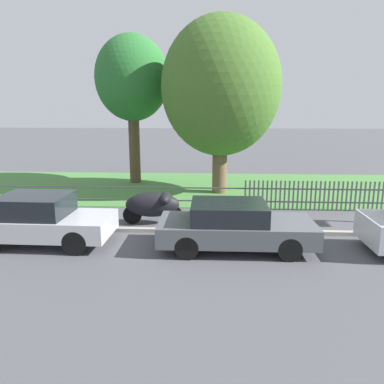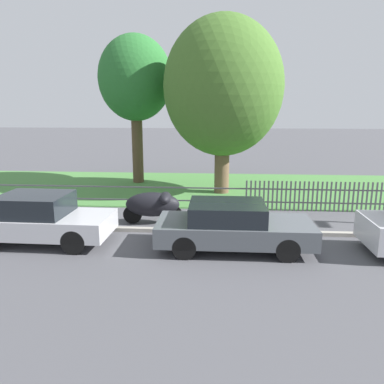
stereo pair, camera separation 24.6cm
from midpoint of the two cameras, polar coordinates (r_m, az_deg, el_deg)
name	(u,v)px [view 1 (the left image)]	position (r m, az deg, el deg)	size (l,w,h in m)	color
grass_strip	(374,189)	(19.90, 25.71, 0.37)	(42.94, 7.95, 0.01)	#477F3D
parked_car_silver_hatchback	(41,219)	(11.59, -22.65, -3.86)	(3.96, 1.82, 1.43)	#BCBCC1
parked_car_black_saloon	(234,225)	(10.38, 5.73, -5.07)	(4.25, 1.84, 1.32)	#51565B
covered_motorcycle	(154,204)	(12.60, -6.39, -1.90)	(2.00, 0.92, 1.08)	black
tree_nearest_kerb	(132,80)	(19.54, -9.47, 16.55)	(3.65, 3.65, 7.35)	brown
tree_behind_motorcycle	(221,87)	(16.95, 4.00, 15.61)	(5.21, 5.21, 7.71)	brown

